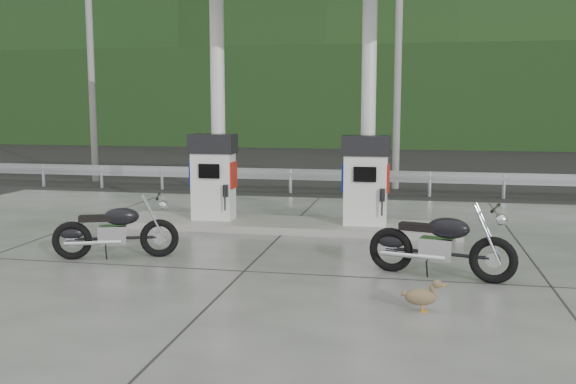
% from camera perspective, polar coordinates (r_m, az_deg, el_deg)
% --- Properties ---
extents(ground, '(160.00, 160.00, 0.00)m').
position_cam_1_polar(ground, '(10.97, -2.56, -5.84)').
color(ground, black).
rests_on(ground, ground).
extents(forecourt_apron, '(18.00, 14.00, 0.02)m').
position_cam_1_polar(forecourt_apron, '(10.96, -2.56, -5.79)').
color(forecourt_apron, '#62615D').
rests_on(forecourt_apron, ground).
extents(pump_island, '(7.00, 1.40, 0.15)m').
position_cam_1_polar(pump_island, '(13.33, -0.02, -2.96)').
color(pump_island, gray).
rests_on(pump_island, forecourt_apron).
extents(gas_pump_left, '(0.95, 0.55, 1.80)m').
position_cam_1_polar(gas_pump_left, '(13.58, -6.66, 1.35)').
color(gas_pump_left, white).
rests_on(gas_pump_left, pump_island).
extents(gas_pump_right, '(0.95, 0.55, 1.80)m').
position_cam_1_polar(gas_pump_right, '(12.97, 6.93, 1.04)').
color(gas_pump_right, white).
rests_on(gas_pump_right, pump_island).
extents(canopy_column_left, '(0.30, 0.30, 5.00)m').
position_cam_1_polar(canopy_column_left, '(13.88, -6.26, 8.11)').
color(canopy_column_left, white).
rests_on(canopy_column_left, pump_island).
extents(canopy_column_right, '(0.30, 0.30, 5.00)m').
position_cam_1_polar(canopy_column_right, '(13.28, 7.17, 8.11)').
color(canopy_column_right, white).
rests_on(canopy_column_right, pump_island).
extents(guardrail, '(26.00, 0.16, 1.42)m').
position_cam_1_polar(guardrail, '(18.62, 3.25, 2.01)').
color(guardrail, '#B0B4B9').
rests_on(guardrail, ground).
extents(road, '(60.00, 7.00, 0.01)m').
position_cam_1_polar(road, '(22.15, 4.48, 1.09)').
color(road, black).
rests_on(road, ground).
extents(utility_pole_a, '(0.22, 0.22, 8.00)m').
position_cam_1_polar(utility_pole_a, '(22.52, -17.12, 11.07)').
color(utility_pole_a, gray).
rests_on(utility_pole_a, ground).
extents(utility_pole_b, '(0.22, 0.22, 8.00)m').
position_cam_1_polar(utility_pole_b, '(19.91, 9.77, 11.77)').
color(utility_pole_b, gray).
rests_on(utility_pole_b, ground).
extents(tree_band, '(80.00, 6.00, 6.00)m').
position_cam_1_polar(tree_band, '(40.43, 7.60, 8.33)').
color(tree_band, black).
rests_on(tree_band, ground).
extents(forested_hills, '(100.00, 40.00, 140.00)m').
position_cam_1_polar(forested_hills, '(70.45, 9.09, 5.61)').
color(forested_hills, black).
rests_on(forested_hills, ground).
extents(motorcycle_left, '(2.03, 1.21, 0.92)m').
position_cam_1_polar(motorcycle_left, '(11.14, -15.06, -3.37)').
color(motorcycle_left, black).
rests_on(motorcycle_left, forecourt_apron).
extents(motorcycle_right, '(2.17, 1.17, 0.98)m').
position_cam_1_polar(motorcycle_right, '(9.84, 13.41, -4.59)').
color(motorcycle_right, black).
rests_on(motorcycle_right, forecourt_apron).
extents(duck, '(0.49, 0.16, 0.35)m').
position_cam_1_polar(duck, '(8.27, 11.72, -9.15)').
color(duck, brown).
rests_on(duck, forecourt_apron).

